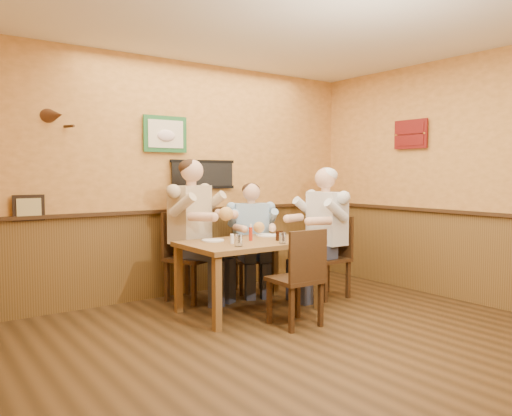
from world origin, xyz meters
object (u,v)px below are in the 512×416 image
(pepper_shaker, at_px, (237,238))
(salt_shaker, at_px, (232,239))
(dining_table, at_px, (249,250))
(chair_right_end, at_px, (326,257))
(hot_sauce_bottle, at_px, (251,233))
(cola_tumbler, at_px, (279,236))
(diner_blue_polo, at_px, (251,243))
(water_glass_left, at_px, (239,240))
(chair_back_left, at_px, (190,256))
(chair_near_side, at_px, (295,277))
(diner_white_elder, at_px, (327,239))
(chair_back_right, at_px, (251,258))
(water_glass_mid, at_px, (283,238))
(diner_tan_shirt, at_px, (190,237))

(pepper_shaker, bearing_deg, salt_shaker, -154.05)
(dining_table, bearing_deg, chair_right_end, -2.70)
(hot_sauce_bottle, bearing_deg, pepper_shaker, -172.55)
(cola_tumbler, xyz_separation_m, hot_sauce_bottle, (-0.26, 0.17, 0.03))
(diner_blue_polo, xyz_separation_m, pepper_shaker, (-0.66, -0.69, 0.19))
(dining_table, xyz_separation_m, water_glass_left, (-0.31, -0.26, 0.15))
(dining_table, height_order, chair_back_left, chair_back_left)
(chair_near_side, bearing_deg, diner_white_elder, -146.40)
(hot_sauce_bottle, distance_m, salt_shaker, 0.29)
(chair_back_right, height_order, chair_right_end, chair_right_end)
(chair_right_end, bearing_deg, chair_back_left, -119.74)
(diner_white_elder, height_order, water_glass_left, diner_white_elder)
(cola_tumbler, relative_size, salt_shaker, 1.07)
(chair_right_end, bearing_deg, water_glass_mid, -70.08)
(chair_back_right, bearing_deg, dining_table, -104.11)
(dining_table, distance_m, diner_tan_shirt, 0.82)
(salt_shaker, bearing_deg, pepper_shaker, 25.95)
(chair_back_right, height_order, salt_shaker, salt_shaker)
(chair_back_right, xyz_separation_m, salt_shaker, (-0.75, -0.74, 0.38))
(diner_white_elder, bearing_deg, chair_back_left, -119.74)
(water_glass_mid, bearing_deg, hot_sauce_bottle, 110.74)
(chair_back_right, bearing_deg, chair_right_end, -29.17)
(water_glass_left, xyz_separation_m, cola_tumbler, (0.59, 0.10, -0.01))
(diner_white_elder, relative_size, salt_shaker, 14.16)
(chair_back_right, distance_m, salt_shaker, 1.12)
(dining_table, relative_size, cola_tumbler, 13.54)
(chair_right_end, xyz_separation_m, diner_blue_polo, (-0.58, 0.72, 0.12))
(diner_blue_polo, distance_m, diner_white_elder, 0.93)
(chair_right_end, bearing_deg, dining_table, -91.58)
(dining_table, bearing_deg, pepper_shaker, -173.66)
(diner_blue_polo, xyz_separation_m, water_glass_mid, (-0.33, -1.04, 0.20))
(chair_back_left, distance_m, cola_tumbler, 1.13)
(chair_back_right, xyz_separation_m, hot_sauce_bottle, (-0.47, -0.67, 0.41))
(dining_table, bearing_deg, diner_white_elder, -2.70)
(water_glass_left, relative_size, pepper_shaker, 1.26)
(chair_right_end, height_order, hot_sauce_bottle, chair_right_end)
(cola_tumbler, bearing_deg, water_glass_left, -170.34)
(chair_back_right, relative_size, chair_right_end, 0.88)
(chair_near_side, bearing_deg, dining_table, -82.45)
(chair_back_right, height_order, diner_tan_shirt, diner_tan_shirt)
(chair_back_left, distance_m, chair_right_end, 1.59)
(hot_sauce_bottle, bearing_deg, water_glass_left, -141.08)
(cola_tumbler, bearing_deg, hot_sauce_bottle, 146.83)
(diner_white_elder, relative_size, water_glass_left, 11.57)
(chair_near_side, bearing_deg, hot_sauce_bottle, -84.20)
(chair_back_left, height_order, diner_white_elder, diner_white_elder)
(chair_back_left, distance_m, water_glass_left, 1.07)
(diner_white_elder, xyz_separation_m, salt_shaker, (-1.33, -0.01, 0.11))
(cola_tumbler, relative_size, pepper_shaker, 1.10)
(chair_back_left, bearing_deg, cola_tumbler, -82.80)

